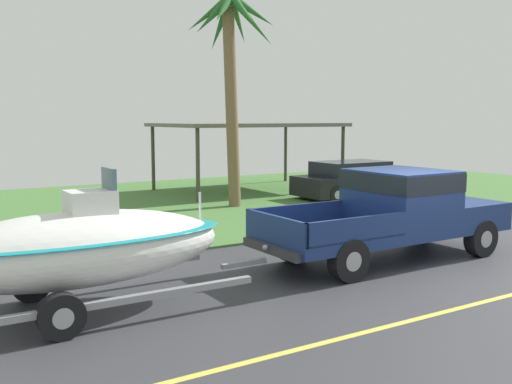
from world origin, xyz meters
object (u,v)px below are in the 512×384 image
boat_on_trailer (75,248)px  palm_tree_near_right (231,46)px  pickup_truck_towing (399,209)px  parked_sedan_near (354,180)px  carport_awning (248,126)px

boat_on_trailer → palm_tree_near_right: 11.83m
pickup_truck_towing → parked_sedan_near: 9.48m
pickup_truck_towing → boat_on_trailer: 6.80m
parked_sedan_near → palm_tree_near_right: bearing=174.3°
boat_on_trailer → pickup_truck_towing: bearing=0.0°
palm_tree_near_right → carport_awning: bearing=51.4°
boat_on_trailer → parked_sedan_near: size_ratio=1.28×
pickup_truck_towing → boat_on_trailer: boat_on_trailer is taller
pickup_truck_towing → palm_tree_near_right: (0.60, 8.17, 4.25)m
palm_tree_near_right → parked_sedan_near: bearing=-5.7°
pickup_truck_towing → parked_sedan_near: size_ratio=1.25×
carport_awning → palm_tree_near_right: bearing=-128.6°
carport_awning → parked_sedan_near: bearing=-59.0°
carport_awning → boat_on_trailer: bearing=-131.2°
pickup_truck_towing → boat_on_trailer: bearing=-180.0°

